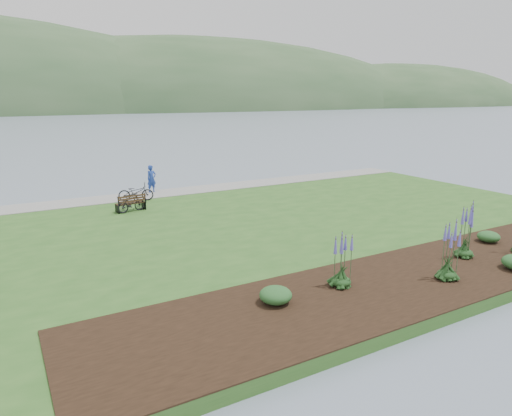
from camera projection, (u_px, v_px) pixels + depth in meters
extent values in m
plane|color=slate|center=(227.00, 225.00, 22.25)|extent=(600.00, 600.00, 0.00)
cube|color=#2B571E|center=(247.00, 232.00, 20.51)|extent=(34.00, 20.00, 0.40)
cube|color=gray|center=(177.00, 192.00, 27.97)|extent=(34.00, 2.20, 0.03)
cube|color=black|center=(436.00, 271.00, 15.32)|extent=(24.00, 4.40, 0.04)
cube|color=black|center=(130.00, 203.00, 23.30)|extent=(1.49, 0.68, 0.05)
cube|color=black|center=(132.00, 199.00, 23.02)|extent=(1.45, 0.31, 0.45)
cube|color=black|center=(117.00, 209.00, 22.94)|extent=(0.11, 0.50, 0.40)
cube|color=black|center=(144.00, 205.00, 23.76)|extent=(0.11, 0.50, 0.40)
imported|color=navy|center=(151.00, 177.00, 27.57)|extent=(0.82, 0.66, 1.97)
imported|color=black|center=(136.00, 192.00, 25.49)|extent=(1.21, 2.02, 1.00)
imported|color=black|center=(131.00, 203.00, 23.08)|extent=(0.75, 1.56, 0.90)
ellipsoid|color=#133413|center=(447.00, 274.00, 14.59)|extent=(0.62, 0.62, 0.31)
cone|color=#4D46A4|center=(450.00, 243.00, 14.34)|extent=(0.40, 0.40, 1.82)
ellipsoid|color=#133413|center=(464.00, 253.00, 16.58)|extent=(0.62, 0.62, 0.31)
cone|color=#4D46A4|center=(468.00, 222.00, 16.30)|extent=(0.40, 0.40, 2.00)
ellipsoid|color=#133413|center=(341.00, 281.00, 14.03)|extent=(0.62, 0.62, 0.31)
cone|color=#4D46A4|center=(343.00, 250.00, 13.79)|extent=(0.40, 0.40, 1.71)
ellipsoid|color=#1E4C21|center=(276.00, 295.00, 12.89)|extent=(0.94, 0.94, 0.47)
ellipsoid|color=#1E4C21|center=(489.00, 237.00, 18.28)|extent=(0.86, 0.86, 0.43)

